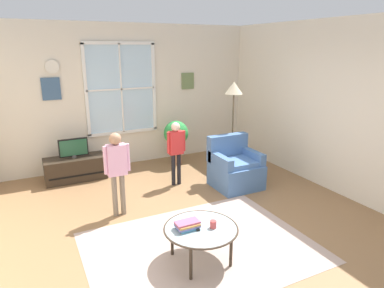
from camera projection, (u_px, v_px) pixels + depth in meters
ground_plane at (200, 233)px, 4.47m from camera, size 5.87×6.89×0.02m
back_wall at (126, 96)px, 6.83m from camera, size 5.27×0.17×2.80m
side_wall_right at (356, 111)px, 5.24m from camera, size 0.12×6.29×2.80m
area_rug at (200, 247)px, 4.14m from camera, size 2.69×2.03×0.01m
tv_stand at (76, 168)px, 6.22m from camera, size 1.07×0.48×0.42m
television at (73, 148)px, 6.11m from camera, size 0.51×0.08×0.36m
armchair at (235, 168)px, 5.89m from camera, size 0.76×0.74×0.87m
coffee_table at (201, 230)px, 3.79m from camera, size 0.84×0.84×0.42m
book_stack at (187, 225)px, 3.75m from camera, size 0.27×0.18×0.09m
cup at (213, 224)px, 3.77m from camera, size 0.07×0.07×0.09m
remote_near_books at (197, 227)px, 3.77m from camera, size 0.07×0.15×0.02m
person_red_shirt at (176, 146)px, 5.85m from camera, size 0.34×0.15×1.12m
person_pink_shirt at (117, 165)px, 4.74m from camera, size 0.37×0.17×1.23m
potted_plant_by_window at (176, 135)px, 6.96m from camera, size 0.51×0.51×0.90m
floor_lamp at (234, 97)px, 6.17m from camera, size 0.32×0.32×1.75m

